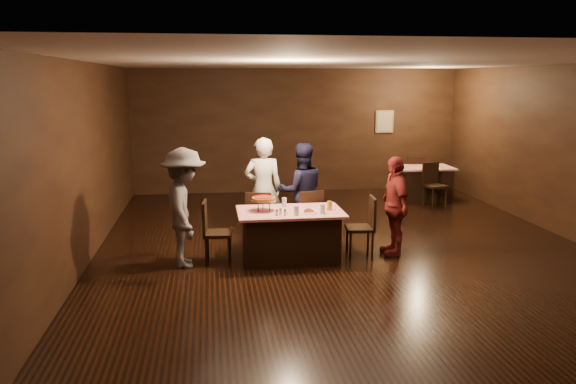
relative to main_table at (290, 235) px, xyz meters
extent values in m
plane|color=black|center=(0.96, 0.41, -0.39)|extent=(10.00, 10.00, 0.00)
cube|color=silver|center=(0.96, 0.41, 2.62)|extent=(8.00, 10.00, 0.04)
cube|color=black|center=(0.96, 5.41, 1.11)|extent=(8.00, 0.04, 3.00)
cube|color=black|center=(0.96, -4.59, 1.11)|extent=(8.00, 0.04, 3.00)
cube|color=black|center=(-3.04, 0.41, 1.11)|extent=(0.04, 10.00, 3.00)
cube|color=tan|center=(3.16, 5.38, 1.31)|extent=(0.46, 0.03, 0.56)
cube|color=beige|center=(3.16, 5.36, 1.31)|extent=(0.38, 0.01, 0.48)
cube|color=#B00B1C|center=(0.00, 0.00, 0.00)|extent=(1.60, 1.00, 0.77)
cube|color=#A50B11|center=(3.67, 3.94, 0.00)|extent=(1.30, 0.90, 0.77)
cube|color=black|center=(-0.40, 0.75, 0.09)|extent=(0.49, 0.49, 0.95)
cube|color=black|center=(0.40, 0.75, 0.09)|extent=(0.49, 0.49, 0.95)
cube|color=black|center=(-1.10, 0.00, 0.09)|extent=(0.45, 0.45, 0.95)
cube|color=black|center=(1.10, 0.00, 0.09)|extent=(0.45, 0.45, 0.95)
cube|color=black|center=(3.67, 3.24, 0.09)|extent=(0.51, 0.51, 0.95)
cube|color=black|center=(3.67, 4.54, 0.09)|extent=(0.48, 0.48, 0.95)
imported|color=white|center=(-0.30, 1.17, 0.50)|extent=(0.67, 0.46, 1.78)
imported|color=black|center=(0.36, 1.13, 0.45)|extent=(0.85, 0.68, 1.67)
imported|color=#5D5C62|center=(-1.58, -0.08, 0.50)|extent=(0.76, 1.19, 1.77)
imported|color=maroon|center=(1.66, 0.05, 0.40)|extent=(0.41, 0.93, 1.57)
cylinder|color=black|center=(-0.40, 0.15, 0.46)|extent=(0.01, 0.01, 0.15)
cylinder|color=black|center=(-0.49, 0.00, 0.46)|extent=(0.01, 0.01, 0.15)
cylinder|color=black|center=(-0.31, 0.00, 0.46)|extent=(0.01, 0.01, 0.15)
cylinder|color=silver|center=(-0.40, 0.05, 0.54)|extent=(0.38, 0.38, 0.01)
cylinder|color=#B27233|center=(-0.40, 0.05, 0.57)|extent=(0.35, 0.35, 0.05)
cylinder|color=#A5140C|center=(-0.40, 0.05, 0.60)|extent=(0.30, 0.30, 0.01)
cylinder|color=white|center=(0.25, -0.18, 0.39)|extent=(0.25, 0.25, 0.01)
cylinder|color=#B27233|center=(0.25, -0.18, 0.42)|extent=(0.18, 0.18, 0.04)
cylinder|color=#A5140C|center=(0.25, -0.18, 0.44)|extent=(0.14, 0.14, 0.01)
cylinder|color=white|center=(0.55, 0.15, 0.39)|extent=(0.25, 0.25, 0.01)
cylinder|color=silver|center=(0.05, -0.30, 0.46)|extent=(0.08, 0.08, 0.14)
cylinder|color=silver|center=(0.45, -0.25, 0.46)|extent=(0.08, 0.08, 0.14)
cylinder|color=#BF7F26|center=(0.60, -0.05, 0.46)|extent=(0.08, 0.08, 0.14)
cylinder|color=silver|center=(-0.05, 0.30, 0.46)|extent=(0.08, 0.08, 0.14)
cylinder|color=silver|center=(-0.18, -0.25, 0.43)|extent=(0.04, 0.04, 0.08)
cylinder|color=silver|center=(-0.18, -0.25, 0.47)|extent=(0.05, 0.05, 0.02)
cylinder|color=silver|center=(-0.12, -0.30, 0.43)|extent=(0.04, 0.04, 0.08)
cylinder|color=silver|center=(-0.12, -0.30, 0.47)|extent=(0.05, 0.05, 0.02)
cylinder|color=silver|center=(-0.24, -0.30, 0.43)|extent=(0.04, 0.04, 0.08)
cylinder|color=silver|center=(-0.24, -0.30, 0.47)|extent=(0.05, 0.05, 0.02)
cube|color=white|center=(0.30, 0.00, 0.39)|extent=(0.19, 0.19, 0.01)
cube|color=white|center=(-0.15, -0.05, 0.39)|extent=(0.21, 0.21, 0.01)
camera|label=1|loc=(-1.19, -8.22, 2.33)|focal=35.00mm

